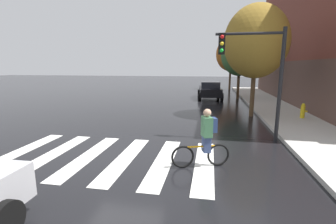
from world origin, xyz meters
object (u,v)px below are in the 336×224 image
Objects in this scene: traffic_light_near at (258,66)px; fire_hydrant at (303,111)px; sedan_mid at (210,90)px; street_tree_mid at (240,55)px; cyclist at (205,138)px; street_tree_near at (256,42)px; street_tree_far at (231,54)px.

traffic_light_near is 5.61m from fire_hydrant.
sedan_mid is 0.79× the size of street_tree_mid.
street_tree_mid reaches higher than cyclist.
street_tree_near is at bearing 163.56° from fire_hydrant.
street_tree_near reaches higher than cyclist.
traffic_light_near is (1.78, 2.78, 2.02)m from cyclist.
fire_hydrant is 0.12× the size of street_tree_far.
street_tree_near is at bearing -89.77° from street_tree_far.
street_tree_mid is 8.44m from street_tree_far.
street_tree_mid is at bearing 106.36° from fire_hydrant.
street_tree_mid is (-2.44, 8.32, 3.27)m from fire_hydrant.
traffic_light_near is 12.40m from street_tree_mid.
street_tree_mid is at bearing 80.69° from cyclist.
sedan_mid is 0.73× the size of street_tree_near.
cyclist is at bearing -95.79° from street_tree_far.
cyclist is at bearing -108.01° from street_tree_near.
cyclist is 8.59m from street_tree_near.
street_tree_far is (0.61, 20.78, 1.37)m from traffic_light_near.
street_tree_far is at bearing 84.21° from cyclist.
cyclist is 2.17× the size of fire_hydrant.
sedan_mid is 9.67m from street_tree_far.
fire_hydrant is (4.92, 6.81, -0.31)m from cyclist.
street_tree_near is (2.41, -7.30, 3.36)m from sedan_mid.
traffic_light_near is at bearing -81.80° from sedan_mid.
street_tree_far is at bearing 90.63° from street_tree_mid.
fire_hydrant is at bearing -16.44° from street_tree_near.
street_tree_near reaches higher than fire_hydrant.
street_tree_far is at bearing 74.94° from sedan_mid.
fire_hydrant is at bearing -58.72° from sedan_mid.
cyclist is at bearing -99.31° from street_tree_mid.
street_tree_near is 7.60m from street_tree_mid.
cyclist is 3.87m from traffic_light_near.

